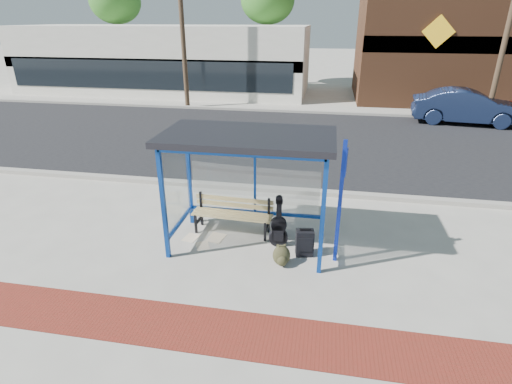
% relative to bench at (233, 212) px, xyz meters
% --- Properties ---
extents(ground, '(120.00, 120.00, 0.00)m').
position_rel_bench_xyz_m(ground, '(0.46, -0.50, -0.47)').
color(ground, '#B2ADA0').
rests_on(ground, ground).
extents(brick_paver_strip, '(60.00, 1.00, 0.01)m').
position_rel_bench_xyz_m(brick_paver_strip, '(0.46, -3.10, -0.47)').
color(brick_paver_strip, maroon).
rests_on(brick_paver_strip, ground).
extents(curb_near, '(60.00, 0.25, 0.12)m').
position_rel_bench_xyz_m(curb_near, '(0.46, 2.40, -0.41)').
color(curb_near, gray).
rests_on(curb_near, ground).
extents(street_asphalt, '(60.00, 10.00, 0.00)m').
position_rel_bench_xyz_m(street_asphalt, '(0.46, 7.50, -0.47)').
color(street_asphalt, black).
rests_on(street_asphalt, ground).
extents(curb_far, '(60.00, 0.25, 0.12)m').
position_rel_bench_xyz_m(curb_far, '(0.46, 12.60, -0.41)').
color(curb_far, gray).
rests_on(curb_far, ground).
extents(far_sidewalk, '(60.00, 4.00, 0.01)m').
position_rel_bench_xyz_m(far_sidewalk, '(0.46, 14.50, -0.47)').
color(far_sidewalk, '#B2ADA0').
rests_on(far_sidewalk, ground).
extents(bus_shelter, '(3.30, 1.80, 2.42)m').
position_rel_bench_xyz_m(bus_shelter, '(0.46, -0.43, 1.60)').
color(bus_shelter, navy).
rests_on(bus_shelter, ground).
extents(storefront_white, '(18.00, 6.04, 4.00)m').
position_rel_bench_xyz_m(storefront_white, '(-8.54, 17.48, 1.52)').
color(storefront_white, silver).
rests_on(storefront_white, ground).
extents(storefront_brown, '(10.00, 7.08, 6.40)m').
position_rel_bench_xyz_m(storefront_brown, '(8.46, 17.99, 2.73)').
color(storefront_brown, '#59331E').
rests_on(storefront_brown, ground).
extents(tree_left, '(3.60, 3.60, 7.03)m').
position_rel_bench_xyz_m(tree_left, '(-13.54, 21.50, 4.98)').
color(tree_left, '#4C3826').
rests_on(tree_left, ground).
extents(tree_mid, '(3.60, 3.60, 7.03)m').
position_rel_bench_xyz_m(tree_mid, '(-2.54, 21.50, 4.98)').
color(tree_mid, '#4C3826').
rests_on(tree_mid, ground).
extents(utility_pole_west, '(1.60, 0.24, 8.00)m').
position_rel_bench_xyz_m(utility_pole_west, '(-5.54, 12.90, 3.63)').
color(utility_pole_west, '#4C3826').
rests_on(utility_pole_west, ground).
extents(utility_pole_east, '(1.60, 0.24, 8.00)m').
position_rel_bench_xyz_m(utility_pole_east, '(9.46, 12.90, 3.63)').
color(utility_pole_east, '#4C3826').
rests_on(utility_pole_east, ground).
extents(bench, '(1.79, 0.52, 0.84)m').
position_rel_bench_xyz_m(bench, '(0.00, 0.00, 0.00)').
color(bench, black).
rests_on(bench, ground).
extents(guitar_bag, '(0.41, 0.18, 1.08)m').
position_rel_bench_xyz_m(guitar_bag, '(1.08, -0.44, -0.08)').
color(guitar_bag, black).
rests_on(guitar_bag, ground).
extents(suitcase, '(0.38, 0.29, 0.61)m').
position_rel_bench_xyz_m(suitcase, '(1.64, -0.71, -0.19)').
color(suitcase, black).
rests_on(suitcase, ground).
extents(backpack, '(0.39, 0.37, 0.41)m').
position_rel_bench_xyz_m(backpack, '(1.23, -1.13, -0.28)').
color(backpack, '#302F1B').
rests_on(backpack, ground).
extents(sign_post, '(0.11, 0.31, 2.47)m').
position_rel_bench_xyz_m(sign_post, '(2.26, -0.78, 0.92)').
color(sign_post, '#0E239B').
rests_on(sign_post, ground).
extents(newspaper_a, '(0.34, 0.40, 0.01)m').
position_rel_bench_xyz_m(newspaper_a, '(-0.84, -0.45, -0.47)').
color(newspaper_a, white).
rests_on(newspaper_a, ground).
extents(newspaper_b, '(0.39, 0.42, 0.01)m').
position_rel_bench_xyz_m(newspaper_b, '(-0.50, -0.73, -0.47)').
color(newspaper_b, white).
rests_on(newspaper_b, ground).
extents(newspaper_c, '(0.41, 0.48, 0.01)m').
position_rel_bench_xyz_m(newspaper_c, '(-0.30, -0.36, -0.47)').
color(newspaper_c, white).
rests_on(newspaper_c, ground).
extents(parked_car, '(4.79, 2.15, 1.53)m').
position_rel_bench_xyz_m(parked_car, '(8.06, 11.61, 0.29)').
color(parked_car, '#172241').
rests_on(parked_car, ground).
extents(fire_hydrant, '(0.34, 0.23, 0.77)m').
position_rel_bench_xyz_m(fire_hydrant, '(10.57, 13.51, -0.06)').
color(fire_hydrant, '#A41B0B').
rests_on(fire_hydrant, ground).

